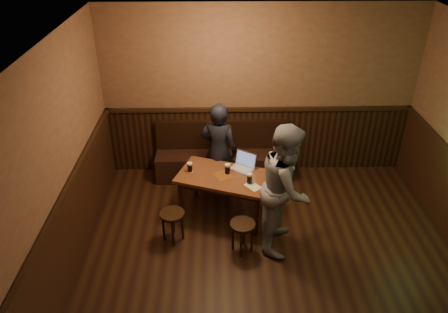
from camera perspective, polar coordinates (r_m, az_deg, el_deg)
room at (r=4.75m, az=7.58°, el=-6.75°), size 5.04×6.04×2.84m
bench at (r=7.29m, az=-0.16°, el=-0.39°), size 2.20×0.50×0.95m
pub_table at (r=6.23m, az=0.00°, el=-3.18°), size 1.45×1.12×0.69m
stool_left at (r=5.96m, az=-6.77°, el=-8.01°), size 0.35×0.35×0.45m
stool_right at (r=5.76m, az=2.44°, el=-9.42°), size 0.39×0.39×0.45m
pint_left at (r=6.25m, az=-4.47°, el=-1.40°), size 0.10×0.10×0.15m
pint_mid at (r=6.18m, az=0.45°, el=-1.64°), size 0.10×0.10×0.16m
pint_right at (r=6.00m, az=3.35°, el=-2.86°), size 0.09×0.09×0.15m
laptop at (r=6.32m, az=2.58°, el=-1.05°), size 0.42×0.40×0.23m
menu at (r=5.97m, az=3.82°, el=-3.90°), size 0.25×0.27×0.00m
person_suit at (r=6.60m, az=-0.68°, el=0.73°), size 0.65×0.52×1.56m
person_grey at (r=5.64m, az=8.11°, el=-4.04°), size 0.88×1.01×1.77m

